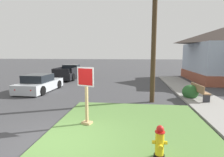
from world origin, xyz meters
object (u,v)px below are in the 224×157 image
fire_hydrant (160,143)px  utility_pole (155,8)px  parked_sedan_silver (40,84)px  pickup_truck_black (70,73)px  street_bench (199,91)px  manhole_cover (96,111)px  stop_sign (86,97)px

fire_hydrant → utility_pole: utility_pole is taller
parked_sedan_silver → pickup_truck_black: pickup_truck_black is taller
parked_sedan_silver → street_bench: (10.56, -1.44, 0.05)m
street_bench → utility_pole: (-2.74, -0.62, 4.50)m
manhole_cover → utility_pole: bearing=34.7°
pickup_truck_black → manhole_cover: bearing=-64.3°
fire_hydrant → parked_sedan_silver: 10.76m
stop_sign → manhole_cover: bearing=90.1°
street_bench → utility_pole: 5.30m
fire_hydrant → stop_sign: 3.19m
fire_hydrant → street_bench: bearing=63.8°
manhole_cover → parked_sedan_silver: (-5.02, 4.01, 0.53)m
parked_sedan_silver → pickup_truck_black: (-0.17, 6.76, 0.08)m
manhole_cover → pickup_truck_black: bearing=115.7°
pickup_truck_black → utility_pole: (7.99, -8.82, 4.47)m
parked_sedan_silver → utility_pole: bearing=-14.7°
parked_sedan_silver → utility_pole: size_ratio=0.42×
pickup_truck_black → street_bench: bearing=-37.4°
fire_hydrant → utility_pole: 7.35m
stop_sign → street_bench: (5.54, 4.36, -0.53)m
pickup_truck_black → stop_sign: bearing=-67.6°
stop_sign → utility_pole: (2.80, 3.74, 3.96)m
manhole_cover → street_bench: bearing=24.8°
fire_hydrant → pickup_truck_black: size_ratio=0.15×
street_bench → fire_hydrant: bearing=-116.2°
parked_sedan_silver → stop_sign: bearing=-49.1°
fire_hydrant → parked_sedan_silver: bearing=133.7°
fire_hydrant → street_bench: (3.12, 6.34, 0.11)m
fire_hydrant → street_bench: street_bench is taller
fire_hydrant → manhole_cover: (-2.42, 3.78, -0.48)m
fire_hydrant → street_bench: size_ratio=0.49×
parked_sedan_silver → pickup_truck_black: size_ratio=0.73×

